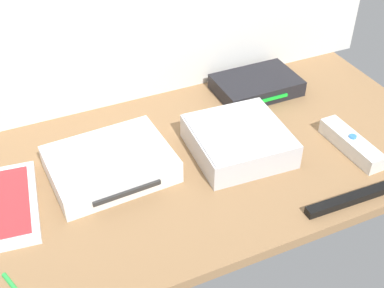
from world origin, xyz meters
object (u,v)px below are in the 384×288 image
(game_console, at_px, (110,164))
(remote_wand, at_px, (351,144))
(sensor_bar, at_px, (367,193))
(mini_computer, at_px, (239,140))
(network_router, at_px, (256,85))

(game_console, relative_size, remote_wand, 1.47)
(remote_wand, distance_m, sensor_bar, 0.13)
(mini_computer, bearing_deg, game_console, 170.99)
(network_router, bearing_deg, sensor_bar, -89.54)
(game_console, xyz_separation_m, mini_computer, (0.24, -0.04, 0.00))
(mini_computer, bearing_deg, network_router, 51.01)
(mini_computer, distance_m, remote_wand, 0.21)
(game_console, relative_size, network_router, 1.21)
(mini_computer, bearing_deg, sensor_bar, -54.45)
(remote_wand, xyz_separation_m, sensor_bar, (-0.05, -0.11, -0.01))
(network_router, relative_size, remote_wand, 1.21)
(network_router, height_order, remote_wand, same)
(sensor_bar, bearing_deg, game_console, 149.61)
(network_router, xyz_separation_m, sensor_bar, (0.00, -0.37, -0.01))
(game_console, height_order, mini_computer, mini_computer)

